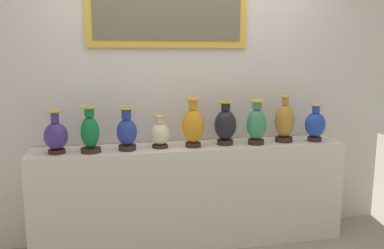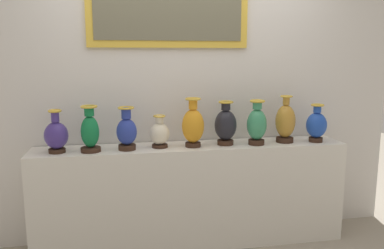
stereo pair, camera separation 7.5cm
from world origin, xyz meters
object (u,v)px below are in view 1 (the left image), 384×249
vase_cobalt (127,132)px  vase_amber (193,125)px  vase_indigo (56,136)px  vase_jade (256,124)px  vase_emerald (90,132)px  vase_onyx (225,125)px  vase_sapphire (315,124)px  vase_ochre (284,122)px  vase_ivory (160,134)px

vase_cobalt → vase_amber: bearing=0.5°
vase_indigo → vase_jade: vase_jade is taller
vase_emerald → vase_amber: 0.83m
vase_indigo → vase_onyx: vase_onyx is taller
vase_emerald → vase_sapphire: 1.95m
vase_cobalt → vase_amber: (0.55, 0.00, 0.03)m
vase_jade → vase_sapphire: bearing=0.7°
vase_emerald → vase_onyx: vase_onyx is taller
vase_ochre → vase_sapphire: vase_ochre is taller
vase_indigo → vase_amber: 1.10m
vase_amber → vase_onyx: vase_amber is taller
vase_sapphire → vase_cobalt: bearing=179.7°
vase_ivory → vase_onyx: size_ratio=0.72×
vase_cobalt → vase_ivory: 0.28m
vase_indigo → vase_ochre: vase_ochre is taller
vase_ochre → vase_sapphire: (0.28, -0.04, -0.03)m
vase_ivory → vase_jade: 0.84m
vase_amber → vase_sapphire: bearing=-0.7°
vase_ivory → vase_onyx: bearing=-0.5°
vase_ivory → vase_onyx: 0.57m
vase_cobalt → vase_ochre: bearing=1.2°
vase_emerald → vase_ivory: size_ratio=1.37×
vase_emerald → vase_indigo: bearing=175.8°
vase_amber → vase_jade: vase_amber is taller
vase_indigo → vase_jade: 1.66m
vase_emerald → vase_ivory: 0.56m
vase_ochre → vase_onyx: bearing=-179.9°
vase_amber → vase_emerald: bearing=-178.7°
vase_onyx → vase_sapphire: 0.83m
vase_ivory → vase_ochre: bearing=-0.2°
vase_amber → vase_sapphire: size_ratio=1.22×
vase_indigo → vase_ivory: (0.82, 0.03, -0.02)m
vase_ochre → vase_cobalt: bearing=-178.8°
vase_emerald → vase_jade: 1.39m
vase_emerald → vase_amber: bearing=1.3°
vase_jade → vase_sapphire: 0.56m
vase_indigo → vase_emerald: vase_emerald is taller
vase_emerald → vase_ochre: bearing=1.5°
vase_indigo → vase_ivory: vase_indigo is taller
vase_emerald → vase_ivory: bearing=4.8°
vase_emerald → vase_cobalt: vase_emerald is taller
vase_emerald → vase_jade: bearing=-0.0°
vase_ivory → vase_onyx: vase_onyx is taller
vase_indigo → vase_onyx: size_ratio=0.91×
vase_emerald → vase_onyx: bearing=2.1°
vase_ivory → vase_jade: (0.83, -0.05, 0.06)m
vase_ivory → vase_amber: vase_amber is taller
vase_onyx → vase_sapphire: size_ratio=1.12×
vase_amber → vase_jade: (0.56, -0.02, -0.01)m
vase_amber → vase_ochre: 0.84m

